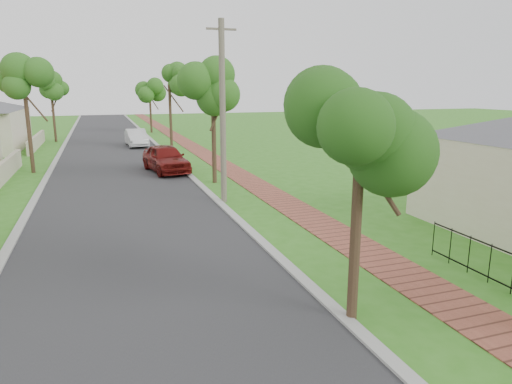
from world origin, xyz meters
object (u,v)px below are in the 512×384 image
parked_car_red (166,159)px  near_tree (361,128)px  parked_car_white (136,138)px  utility_pole (223,113)px

parked_car_red → near_tree: 18.57m
parked_car_red → parked_car_white: parked_car_red is taller
parked_car_white → utility_pole: 20.58m
utility_pole → parked_car_red: bearing=99.4°
parked_car_red → utility_pole: utility_pole is taller
near_tree → parked_car_red: bearing=93.7°
parked_car_white → near_tree: (1.80, -30.73, 3.24)m
near_tree → utility_pole: utility_pole is taller
parked_car_red → parked_car_white: 12.49m
parked_car_red → utility_pole: 8.42m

